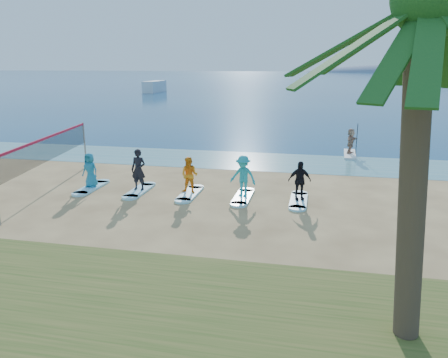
% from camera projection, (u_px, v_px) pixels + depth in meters
% --- Properties ---
extents(ground, '(600.00, 600.00, 0.00)m').
position_uv_depth(ground, '(198.00, 221.00, 16.04)').
color(ground, tan).
rests_on(ground, ground).
extents(shallow_water, '(600.00, 600.00, 0.00)m').
position_uv_depth(shallow_water, '(245.00, 160.00, 25.96)').
color(shallow_water, teal).
rests_on(shallow_water, ground).
extents(ocean, '(600.00, 600.00, 0.00)m').
position_uv_depth(ocean, '(309.00, 78.00, 167.23)').
color(ocean, navy).
rests_on(ocean, ground).
extents(volleyball_net, '(1.63, 8.96, 2.50)m').
position_uv_depth(volleyball_net, '(48.00, 149.00, 19.45)').
color(volleyball_net, gray).
rests_on(volleyball_net, ground).
extents(paddleboard, '(0.82, 3.03, 0.12)m').
position_uv_depth(paddleboard, '(350.00, 154.00, 27.50)').
color(paddleboard, silver).
rests_on(paddleboard, ground).
extents(paddleboarder, '(0.94, 1.52, 1.56)m').
position_uv_depth(paddleboarder, '(351.00, 141.00, 27.29)').
color(paddleboarder, tan).
rests_on(paddleboarder, paddleboard).
extents(boat_offshore_a, '(2.41, 7.48, 2.21)m').
position_uv_depth(boat_offshore_a, '(155.00, 92.00, 87.35)').
color(boat_offshore_a, silver).
rests_on(boat_offshore_a, ground).
extents(surfboard_0, '(0.70, 2.20, 0.09)m').
position_uv_depth(surfboard_0, '(92.00, 187.00, 20.17)').
color(surfboard_0, '#A4EFFF').
rests_on(surfboard_0, ground).
extents(student_0, '(0.83, 0.60, 1.57)m').
position_uv_depth(student_0, '(90.00, 170.00, 19.96)').
color(student_0, teal).
rests_on(student_0, surfboard_0).
extents(surfboard_1, '(0.70, 2.20, 0.09)m').
position_uv_depth(surfboard_1, '(140.00, 190.00, 19.69)').
color(surfboard_1, '#A4EFFF').
rests_on(surfboard_1, ground).
extents(student_1, '(0.70, 0.49, 1.85)m').
position_uv_depth(student_1, '(138.00, 170.00, 19.44)').
color(student_1, black).
rests_on(student_1, surfboard_1).
extents(surfboard_2, '(0.70, 2.20, 0.09)m').
position_uv_depth(surfboard_2, '(190.00, 194.00, 19.21)').
color(surfboard_2, '#A4EFFF').
rests_on(surfboard_2, ground).
extents(student_2, '(0.82, 0.67, 1.59)m').
position_uv_depth(student_2, '(190.00, 175.00, 18.99)').
color(student_2, orange).
rests_on(student_2, surfboard_2).
extents(surfboard_3, '(0.70, 2.20, 0.09)m').
position_uv_depth(surfboard_3, '(243.00, 197.00, 18.73)').
color(surfboard_3, '#A4EFFF').
rests_on(surfboard_3, ground).
extents(student_3, '(1.26, 0.90, 1.77)m').
position_uv_depth(student_3, '(243.00, 176.00, 18.49)').
color(student_3, teal).
rests_on(student_3, surfboard_3).
extents(surfboard_4, '(0.70, 2.20, 0.09)m').
position_uv_depth(surfboard_4, '(299.00, 201.00, 18.25)').
color(surfboard_4, '#A4EFFF').
rests_on(surfboard_4, ground).
extents(student_4, '(1.03, 0.67, 1.64)m').
position_uv_depth(student_4, '(299.00, 181.00, 18.03)').
color(student_4, black).
rests_on(student_4, surfboard_4).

